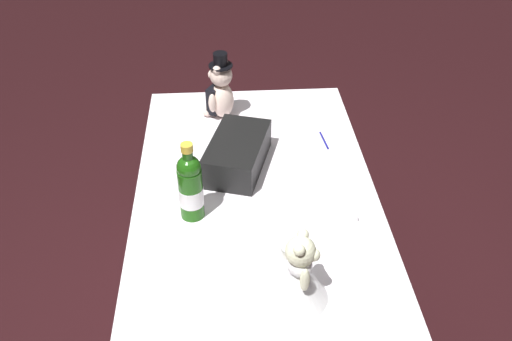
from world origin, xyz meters
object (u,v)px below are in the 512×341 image
champagne_bottle (190,186)px  guestbook (316,204)px  teddy_bear_groom (220,91)px  signing_pen (324,140)px  gift_case_black (237,153)px  teddy_bear_bride (293,272)px

champagne_bottle → guestbook: 0.44m
teddy_bear_groom → guestbook: 0.71m
signing_pen → guestbook: 0.41m
signing_pen → guestbook: guestbook is taller
signing_pen → gift_case_black: 0.39m
teddy_bear_groom → champagne_bottle: 0.65m
teddy_bear_bride → guestbook: size_ratio=0.93×
teddy_bear_groom → gift_case_black: (-0.37, -0.06, -0.06)m
teddy_bear_bride → guestbook: bearing=-18.2°
champagne_bottle → signing_pen: 0.68m
champagne_bottle → teddy_bear_bride: bearing=-141.4°
teddy_bear_bride → signing_pen: bearing=-15.8°
teddy_bear_groom → teddy_bear_bride: teddy_bear_groom is taller
teddy_bear_groom → signing_pen: (-0.22, -0.41, -0.11)m
teddy_bear_bride → champagne_bottle: bearing=38.6°
teddy_bear_groom → teddy_bear_bride: (-1.01, -0.19, -0.02)m
teddy_bear_bride → signing_pen: teddy_bear_bride is taller
gift_case_black → guestbook: gift_case_black is taller
gift_case_black → champagne_bottle: bearing=148.7°
teddy_bear_bride → gift_case_black: size_ratio=0.63×
teddy_bear_bride → gift_case_black: (0.64, 0.13, -0.04)m
champagne_bottle → guestbook: champagne_bottle is taller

